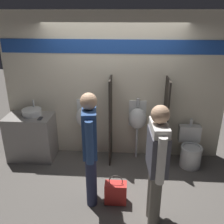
# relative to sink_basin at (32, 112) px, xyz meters

# --- Properties ---
(ground_plane) EXTENTS (16.00, 16.00, 0.00)m
(ground_plane) POSITION_rel_sink_basin_xyz_m (1.51, -0.36, -0.93)
(ground_plane) COLOR #5B5651
(display_wall) EXTENTS (4.08, 0.07, 2.70)m
(display_wall) POSITION_rel_sink_basin_xyz_m (1.51, 0.24, 0.43)
(display_wall) COLOR beige
(display_wall) RESTS_ON ground_plane
(sink_counter) EXTENTS (0.86, 0.54, 0.87)m
(sink_counter) POSITION_rel_sink_basin_xyz_m (-0.05, -0.05, -0.49)
(sink_counter) COLOR gray
(sink_counter) RESTS_ON ground_plane
(sink_basin) EXTENTS (0.36, 0.36, 0.26)m
(sink_basin) POSITION_rel_sink_basin_xyz_m (0.00, 0.00, 0.00)
(sink_basin) COLOR silver
(sink_basin) RESTS_ON sink_counter
(cell_phone) EXTENTS (0.07, 0.14, 0.01)m
(cell_phone) POSITION_rel_sink_basin_xyz_m (0.21, -0.16, -0.05)
(cell_phone) COLOR #232328
(cell_phone) RESTS_ON sink_counter
(divider_near_counter) EXTENTS (0.03, 0.48, 1.61)m
(divider_near_counter) POSITION_rel_sink_basin_xyz_m (1.47, -0.02, -0.12)
(divider_near_counter) COLOR #28231E
(divider_near_counter) RESTS_ON ground_plane
(divider_mid) EXTENTS (0.03, 0.48, 1.61)m
(divider_mid) POSITION_rel_sink_basin_xyz_m (2.46, -0.02, -0.12)
(divider_mid) COLOR #28231E
(divider_mid) RESTS_ON ground_plane
(urinal_near_counter) EXTENTS (0.34, 0.25, 1.19)m
(urinal_near_counter) POSITION_rel_sink_basin_xyz_m (0.97, 0.10, -0.12)
(urinal_near_counter) COLOR silver
(urinal_near_counter) RESTS_ON ground_plane
(urinal_far) EXTENTS (0.34, 0.25, 1.19)m
(urinal_far) POSITION_rel_sink_basin_xyz_m (1.96, 0.10, -0.12)
(urinal_far) COLOR silver
(urinal_far) RESTS_ON ground_plane
(toilet) EXTENTS (0.40, 0.56, 0.84)m
(toilet) POSITION_rel_sink_basin_xyz_m (2.95, -0.09, -0.64)
(toilet) COLOR silver
(toilet) RESTS_ON ground_plane
(person_in_vest) EXTENTS (0.24, 0.59, 1.69)m
(person_in_vest) POSITION_rel_sink_basin_xyz_m (2.16, -1.51, 0.05)
(person_in_vest) COLOR #666056
(person_in_vest) RESTS_ON ground_plane
(person_with_lanyard) EXTENTS (0.25, 0.59, 1.71)m
(person_with_lanyard) POSITION_rel_sink_basin_xyz_m (1.28, -1.18, 0.01)
(person_with_lanyard) COLOR #282D4C
(person_with_lanyard) RESTS_ON ground_plane
(shopping_bag) EXTENTS (0.32, 0.18, 0.48)m
(shopping_bag) POSITION_rel_sink_basin_xyz_m (1.63, -1.20, -0.76)
(shopping_bag) COLOR red
(shopping_bag) RESTS_ON ground_plane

